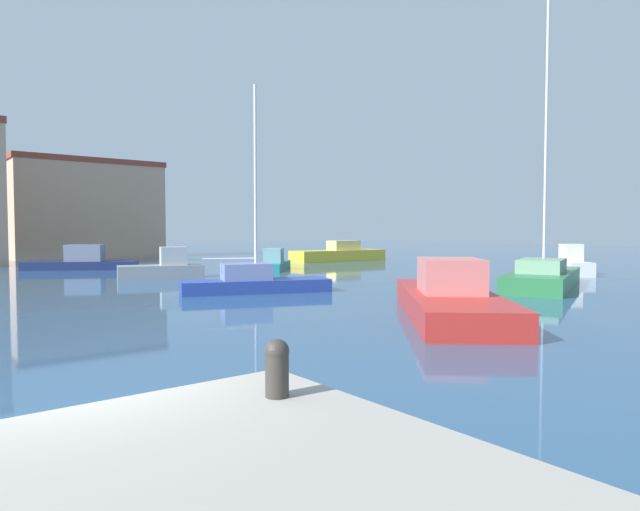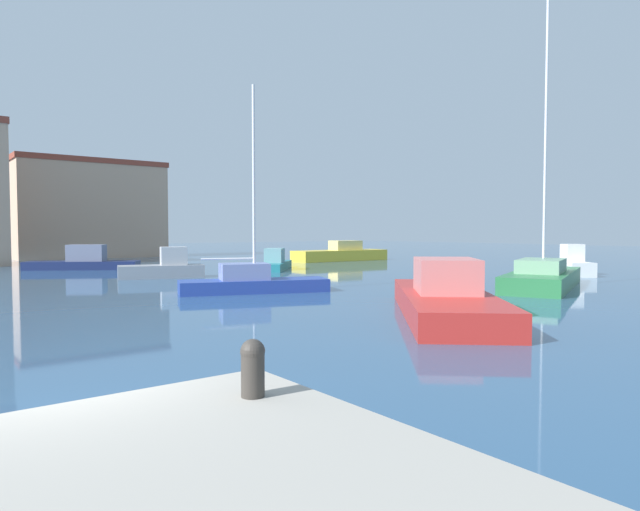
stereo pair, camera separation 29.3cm
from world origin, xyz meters
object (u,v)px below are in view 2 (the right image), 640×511
(mooring_bollard, at_px, (253,365))
(motorboat_red_outer_mooring, at_px, (446,298))
(sailboat_green_distant_east, at_px, (543,276))
(motorboat_white_far_right, at_px, (569,265))
(motorboat_navy_inner_mooring, at_px, (84,261))
(motorboat_teal_behind_lamppost, at_px, (275,262))
(motorboat_yellow_center_channel, at_px, (341,254))
(motorboat_grey_mid_harbor, at_px, (164,268))
(sailboat_blue_near_pier, at_px, (252,281))

(mooring_bollard, distance_m, motorboat_red_outer_mooring, 12.65)
(motorboat_red_outer_mooring, bearing_deg, sailboat_green_distant_east, 15.28)
(motorboat_white_far_right, bearing_deg, motorboat_navy_inner_mooring, 133.66)
(motorboat_teal_behind_lamppost, bearing_deg, mooring_bollard, -123.43)
(mooring_bollard, distance_m, motorboat_yellow_center_channel, 43.10)
(motorboat_red_outer_mooring, relative_size, motorboat_white_far_right, 2.02)
(motorboat_red_outer_mooring, bearing_deg, motorboat_grey_mid_harbor, 94.84)
(mooring_bollard, xyz_separation_m, sailboat_blue_near_pier, (9.38, 15.86, -0.82))
(motorboat_teal_behind_lamppost, bearing_deg, motorboat_white_far_right, -52.01)
(sailboat_blue_near_pier, bearing_deg, motorboat_grey_mid_harbor, 90.91)
(motorboat_teal_behind_lamppost, height_order, motorboat_navy_inner_mooring, motorboat_navy_inner_mooring)
(sailboat_green_distant_east, xyz_separation_m, motorboat_teal_behind_lamppost, (-3.26, 17.50, -0.08))
(sailboat_green_distant_east, bearing_deg, motorboat_teal_behind_lamppost, 100.56)
(mooring_bollard, relative_size, sailboat_green_distant_east, 0.04)
(motorboat_navy_inner_mooring, bearing_deg, sailboat_blue_near_pier, -84.47)
(sailboat_green_distant_east, bearing_deg, motorboat_yellow_center_channel, 72.69)
(mooring_bollard, distance_m, motorboat_teal_behind_lamppost, 32.14)
(sailboat_blue_near_pier, distance_m, motorboat_yellow_center_channel, 25.19)
(motorboat_red_outer_mooring, bearing_deg, motorboat_navy_inner_mooring, 96.58)
(sailboat_blue_near_pier, xyz_separation_m, motorboat_red_outer_mooring, (1.43, -9.32, 0.06))
(mooring_bollard, height_order, motorboat_red_outer_mooring, motorboat_red_outer_mooring)
(motorboat_navy_inner_mooring, bearing_deg, motorboat_red_outer_mooring, -83.42)
(motorboat_grey_mid_harbor, distance_m, sailboat_blue_near_pier, 9.27)
(motorboat_yellow_center_channel, bearing_deg, motorboat_red_outer_mooring, -123.76)
(sailboat_blue_near_pier, bearing_deg, motorboat_navy_inner_mooring, 95.53)
(sailboat_blue_near_pier, distance_m, motorboat_white_far_right, 19.87)
(motorboat_navy_inner_mooring, xyz_separation_m, motorboat_yellow_center_channel, (20.67, -2.27, 0.03))
(motorboat_teal_behind_lamppost, relative_size, sailboat_blue_near_pier, 0.59)
(motorboat_yellow_center_channel, bearing_deg, motorboat_white_far_right, -87.91)
(motorboat_navy_inner_mooring, height_order, motorboat_red_outer_mooring, motorboat_red_outer_mooring)
(sailboat_green_distant_east, relative_size, motorboat_navy_inner_mooring, 1.98)
(motorboat_grey_mid_harbor, bearing_deg, motorboat_teal_behind_lamppost, 11.31)
(motorboat_grey_mid_harbor, xyz_separation_m, sailboat_blue_near_pier, (0.15, -9.26, -0.06))
(motorboat_yellow_center_channel, bearing_deg, sailboat_green_distant_east, -107.31)
(sailboat_green_distant_east, height_order, motorboat_red_outer_mooring, sailboat_green_distant_east)
(motorboat_teal_behind_lamppost, height_order, motorboat_red_outer_mooring, motorboat_red_outer_mooring)
(motorboat_yellow_center_channel, bearing_deg, sailboat_blue_near_pier, -138.40)
(motorboat_red_outer_mooring, distance_m, motorboat_white_far_right, 19.07)
(sailboat_green_distant_east, distance_m, motorboat_navy_inner_mooring, 28.85)
(sailboat_green_distant_east, xyz_separation_m, motorboat_red_outer_mooring, (-10.16, -2.78, -0.00))
(mooring_bollard, xyz_separation_m, motorboat_yellow_center_channel, (28.21, 32.58, -0.73))
(mooring_bollard, distance_m, motorboat_grey_mid_harbor, 26.77)
(sailboat_green_distant_east, relative_size, sailboat_blue_near_pier, 1.62)
(mooring_bollard, relative_size, motorboat_white_far_right, 0.14)
(motorboat_grey_mid_harbor, bearing_deg, motorboat_navy_inner_mooring, 99.87)
(motorboat_teal_behind_lamppost, relative_size, motorboat_grey_mid_harbor, 1.08)
(motorboat_teal_behind_lamppost, xyz_separation_m, motorboat_red_outer_mooring, (-6.90, -20.27, 0.08))
(motorboat_teal_behind_lamppost, relative_size, motorboat_yellow_center_channel, 0.59)
(mooring_bollard, height_order, motorboat_navy_inner_mooring, motorboat_navy_inner_mooring)
(sailboat_green_distant_east, distance_m, motorboat_grey_mid_harbor, 19.68)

